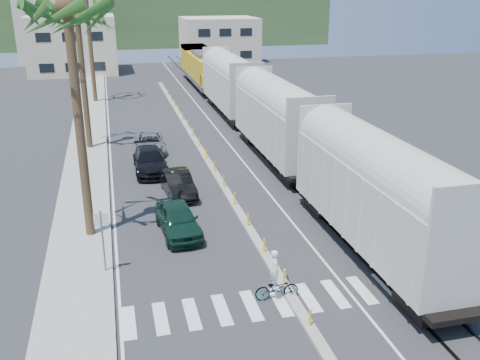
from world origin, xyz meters
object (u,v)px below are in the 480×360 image
(cyclist, at_px, (276,283))
(car_second, at_px, (178,183))
(car_lead, at_px, (178,219))
(street_sign, at_px, (102,233))

(cyclist, bearing_deg, car_second, 12.28)
(car_lead, xyz_separation_m, car_second, (0.71, 5.37, -0.06))
(car_second, bearing_deg, street_sign, -121.81)
(street_sign, xyz_separation_m, cyclist, (6.71, -3.73, -1.26))
(car_second, height_order, cyclist, cyclist)
(street_sign, xyz_separation_m, car_second, (4.38, 8.67, -1.24))
(car_lead, bearing_deg, cyclist, -71.29)
(car_lead, distance_m, car_second, 5.41)
(car_lead, xyz_separation_m, cyclist, (3.04, -7.04, -0.08))
(car_lead, relative_size, cyclist, 2.16)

